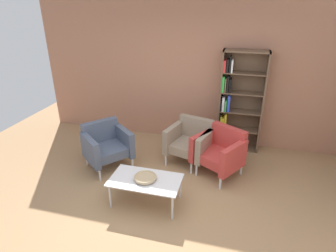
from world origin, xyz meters
TOP-DOWN VIEW (x-y plane):
  - ground_plane at (0.00, 0.00)m, footprint 8.32×8.32m
  - brick_back_panel at (0.00, 2.46)m, footprint 6.40×0.12m
  - bookshelf_tall at (0.85, 2.25)m, footprint 0.80×0.30m
  - coffee_table_low at (-0.25, 0.18)m, footprint 1.00×0.56m
  - decorative_bowl at (-0.25, 0.18)m, footprint 0.32×0.32m
  - armchair_near_window at (0.15, 1.47)m, footprint 0.86×0.82m
  - armchair_spare_guest at (-1.23, 0.96)m, footprint 0.94×0.95m
  - armchair_corner_red at (0.68, 1.23)m, footprint 0.94×0.92m

SIDE VIEW (x-z plane):
  - ground_plane at x=0.00m, z-range 0.00..0.00m
  - coffee_table_low at x=-0.25m, z-range 0.17..0.57m
  - armchair_near_window at x=0.15m, z-range 0.02..0.80m
  - armchair_spare_guest at x=-1.23m, z-range 0.02..0.80m
  - armchair_corner_red at x=0.68m, z-range 0.02..0.80m
  - decorative_bowl at x=-0.25m, z-range 0.41..0.46m
  - bookshelf_tall at x=0.85m, z-range -0.03..1.87m
  - brick_back_panel at x=0.00m, z-range 0.00..2.90m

